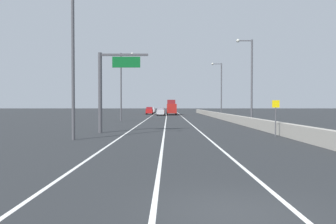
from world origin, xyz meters
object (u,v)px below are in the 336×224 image
lamp_post_left_mid (122,82)px  box_truck (171,108)px  lamp_post_right_third (219,87)px  car_silver_2 (160,111)px  car_white_1 (151,110)px  car_red_0 (149,111)px  speed_advisory_sign (275,115)px  lamp_post_right_second (249,76)px  lamp_post_left_near (75,55)px  overhead_sign_gantry (107,82)px

lamp_post_left_mid → box_truck: lamp_post_left_mid is taller
lamp_post_right_third → car_silver_2: lamp_post_right_third is taller
car_silver_2 → car_white_1: bearing=98.4°
car_red_0 → car_silver_2: (3.29, -9.25, -0.03)m
speed_advisory_sign → lamp_post_right_third: lamp_post_right_third is taller
lamp_post_right_second → box_truck: (-9.64, 42.61, -4.49)m
car_white_1 → box_truck: 17.81m
lamp_post_left_near → lamp_post_left_mid: bearing=91.1°
lamp_post_left_near → car_silver_2: 55.08m
overhead_sign_gantry → lamp_post_left_near: size_ratio=0.68×
lamp_post_right_third → lamp_post_left_near: bearing=-113.0°
overhead_sign_gantry → lamp_post_left_mid: size_ratio=0.68×
car_silver_2 → speed_advisory_sign: bearing=-78.4°
overhead_sign_gantry → car_white_1: size_ratio=1.77×
lamp_post_left_near → car_white_1: 76.97m
car_red_0 → lamp_post_left_near: bearing=-91.6°
car_red_0 → car_white_1: size_ratio=1.01×
speed_advisory_sign → lamp_post_left_near: lamp_post_left_near is taller
lamp_post_left_mid → car_white_1: size_ratio=2.60×
overhead_sign_gantry → lamp_post_right_third: (16.13, 34.64, 1.57)m
lamp_post_left_near → lamp_post_left_mid: (-0.54, 28.06, 0.00)m
box_truck → lamp_post_right_second: bearing=-77.3°
overhead_sign_gantry → box_truck: size_ratio=0.84×
lamp_post_left_near → lamp_post_left_mid: size_ratio=1.00×
car_white_1 → car_silver_2: car_silver_2 is taller
speed_advisory_sign → lamp_post_right_second: (1.63, 14.82, 4.53)m
lamp_post_left_near → box_truck: size_ratio=1.24×
lamp_post_left_near → car_red_0: size_ratio=2.57×
lamp_post_left_mid → lamp_post_right_second: bearing=-30.8°
lamp_post_left_mid → car_white_1: bearing=87.3°
lamp_post_right_second → car_white_1: (-15.58, 59.38, -5.32)m
overhead_sign_gantry → lamp_post_right_third: size_ratio=0.68×
lamp_post_right_third → lamp_post_left_near: size_ratio=1.00×
box_truck → speed_advisory_sign: bearing=-82.1°
lamp_post_right_third → car_silver_2: 19.23m
speed_advisory_sign → car_silver_2: 53.11m
car_red_0 → lamp_post_right_second: bearing=-71.5°
lamp_post_left_near → car_silver_2: bearing=84.7°
car_silver_2 → box_truck: (2.65, 5.41, 0.82)m
speed_advisory_sign → car_silver_2: speed_advisory_sign is taller
speed_advisory_sign → lamp_post_right_third: bearing=87.6°
overhead_sign_gantry → car_white_1: 70.74m
car_white_1 → lamp_post_right_third: bearing=-66.6°
lamp_post_right_third → car_white_1: (-15.56, 35.99, -5.32)m
lamp_post_left_mid → car_silver_2: lamp_post_left_mid is taller
speed_advisory_sign → lamp_post_left_near: (-15.73, -2.57, 4.53)m
lamp_post_right_third → car_white_1: 39.57m
lamp_post_right_third → box_truck: size_ratio=1.24×
overhead_sign_gantry → box_truck: 54.34m
lamp_post_right_second → lamp_post_right_third: 23.39m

